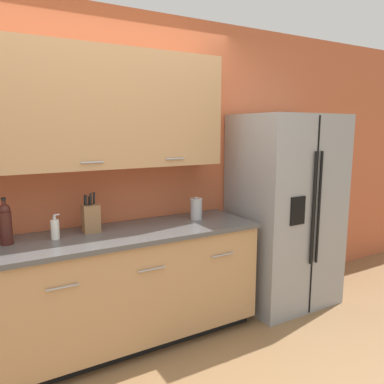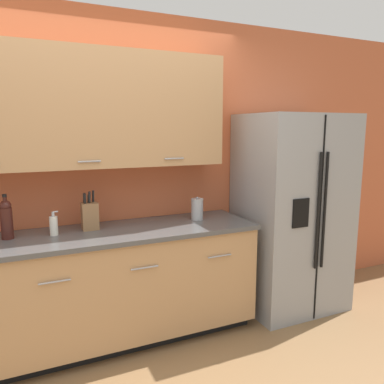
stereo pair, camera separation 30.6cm
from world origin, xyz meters
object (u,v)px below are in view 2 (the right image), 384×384
object	(u,v)px
steel_canister	(197,209)
refrigerator	(292,213)
soap_dispenser	(54,225)
wine_bottle	(6,219)
knife_block	(90,215)

from	to	relation	value
steel_canister	refrigerator	bearing A→B (deg)	-6.16
soap_dispenser	steel_canister	size ratio (longest dim) A/B	0.91
refrigerator	wine_bottle	bearing A→B (deg)	176.83
refrigerator	wine_bottle	distance (m)	2.38
knife_block	soap_dispenser	size ratio (longest dim) A/B	1.69
soap_dispenser	knife_block	bearing A→B (deg)	11.23
refrigerator	knife_block	size ratio (longest dim) A/B	5.97
soap_dispenser	wine_bottle	bearing A→B (deg)	173.08
knife_block	soap_dispenser	xyz separation A→B (m)	(-0.27, -0.05, -0.04)
refrigerator	soap_dispenser	world-z (taller)	refrigerator
wine_bottle	soap_dispenser	world-z (taller)	wine_bottle
knife_block	wine_bottle	distance (m)	0.57
soap_dispenser	steel_canister	distance (m)	1.15
knife_block	steel_canister	bearing A→B (deg)	-3.10
refrigerator	soap_dispenser	bearing A→B (deg)	177.39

